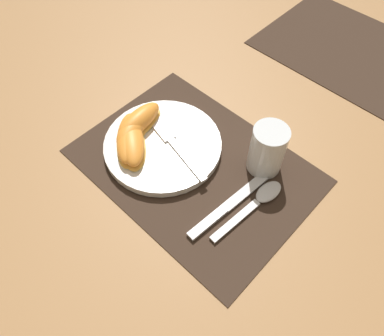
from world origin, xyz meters
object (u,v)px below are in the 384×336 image
(citrus_wedge_3, at_px, (131,141))
(plate, at_px, (163,145))
(juice_glass, at_px, (267,152))
(knife, at_px, (231,204))
(fork, at_px, (173,142))
(citrus_wedge_1, at_px, (133,128))
(citrus_wedge_2, at_px, (129,138))
(citrus_wedge_0, at_px, (139,121))
(spoon, at_px, (260,199))

(citrus_wedge_3, bearing_deg, plate, 50.74)
(citrus_wedge_3, bearing_deg, juice_glass, 35.29)
(knife, bearing_deg, plate, 178.00)
(fork, bearing_deg, knife, -6.75)
(juice_glass, relative_size, citrus_wedge_3, 0.74)
(juice_glass, xyz_separation_m, knife, (0.01, -0.11, -0.04))
(fork, distance_m, citrus_wedge_1, 0.09)
(fork, xyz_separation_m, citrus_wedge_2, (-0.06, -0.06, 0.01))
(citrus_wedge_3, bearing_deg, fork, 48.35)
(citrus_wedge_2, xyz_separation_m, citrus_wedge_3, (0.01, -0.00, 0.00))
(juice_glass, distance_m, citrus_wedge_1, 0.27)
(citrus_wedge_0, bearing_deg, plate, 2.84)
(knife, distance_m, fork, 0.17)
(spoon, distance_m, citrus_wedge_2, 0.28)
(fork, height_order, citrus_wedge_3, citrus_wedge_3)
(fork, bearing_deg, spoon, 6.45)
(juice_glass, relative_size, citrus_wedge_0, 0.84)
(knife, height_order, citrus_wedge_3, citrus_wedge_3)
(juice_glass, relative_size, fork, 0.54)
(plate, xyz_separation_m, spoon, (0.22, 0.04, -0.00))
(knife, xyz_separation_m, citrus_wedge_0, (-0.25, 0.00, 0.03))
(fork, bearing_deg, citrus_wedge_0, -168.04)
(citrus_wedge_2, bearing_deg, citrus_wedge_3, -7.29)
(citrus_wedge_1, bearing_deg, knife, 3.96)
(citrus_wedge_2, height_order, citrus_wedge_3, same)
(plate, height_order, citrus_wedge_0, citrus_wedge_0)
(spoon, height_order, citrus_wedge_2, citrus_wedge_2)
(plate, height_order, juice_glass, juice_glass)
(citrus_wedge_2, relative_size, citrus_wedge_3, 0.92)
(plate, distance_m, citrus_wedge_0, 0.07)
(citrus_wedge_1, bearing_deg, spoon, 12.16)
(knife, relative_size, citrus_wedge_3, 1.53)
(citrus_wedge_0, bearing_deg, knife, -0.76)
(citrus_wedge_0, bearing_deg, citrus_wedge_2, -68.50)
(plate, xyz_separation_m, citrus_wedge_1, (-0.06, -0.02, 0.02))
(plate, relative_size, fork, 1.25)
(citrus_wedge_0, distance_m, citrus_wedge_3, 0.05)
(spoon, bearing_deg, citrus_wedge_2, -162.80)
(citrus_wedge_1, bearing_deg, citrus_wedge_0, 100.42)
(plate, xyz_separation_m, citrus_wedge_0, (-0.06, -0.00, 0.03))
(citrus_wedge_2, bearing_deg, citrus_wedge_0, 111.50)
(fork, relative_size, citrus_wedge_1, 1.55)
(spoon, relative_size, citrus_wedge_1, 1.43)
(juice_glass, height_order, citrus_wedge_1, juice_glass)
(citrus_wedge_2, bearing_deg, plate, 44.17)
(plate, relative_size, citrus_wedge_3, 1.70)
(knife, xyz_separation_m, citrus_wedge_3, (-0.23, -0.04, 0.03))
(citrus_wedge_1, xyz_separation_m, citrus_wedge_3, (0.02, -0.02, -0.00))
(spoon, bearing_deg, citrus_wedge_3, -162.02)
(plate, height_order, citrus_wedge_1, citrus_wedge_1)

